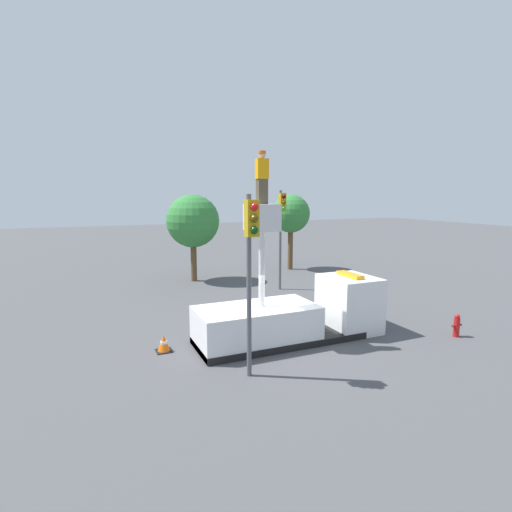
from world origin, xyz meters
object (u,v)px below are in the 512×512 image
object	(u,v)px
bucket_truck	(292,315)
tree_left_bg	(193,221)
worker	(262,178)
traffic_light_across	(282,220)
tree_right_bg	(291,214)
traffic_light_pole	(251,250)
traffic_cone_rear	(164,344)
fire_hydrant	(457,326)

from	to	relation	value
bucket_truck	tree_left_bg	world-z (taller)	tree_left_bg
worker	traffic_light_across	distance (m)	8.46
traffic_light_across	tree_left_bg	distance (m)	5.69
tree_right_bg	worker	bearing A→B (deg)	-122.36
traffic_light_pole	tree_right_bg	size ratio (longest dim) A/B	1.00
traffic_cone_rear	worker	bearing A→B (deg)	-11.52
traffic_cone_rear	fire_hydrant	bearing A→B (deg)	-15.92
traffic_light_pole	tree_left_bg	distance (m)	13.63
traffic_light_across	tree_right_bg	world-z (taller)	traffic_light_across
fire_hydrant	traffic_cone_rear	size ratio (longest dim) A/B	1.51
traffic_cone_rear	tree_right_bg	xyz separation A→B (m)	(11.10, 11.61, 3.62)
traffic_light_pole	traffic_cone_rear	world-z (taller)	traffic_light_pole
traffic_light_pole	traffic_light_across	bearing A→B (deg)	58.38
traffic_light_pole	tree_left_bg	xyz separation A→B (m)	(1.89, 13.50, -0.07)
bucket_truck	worker	bearing A→B (deg)	180.00
traffic_light_across	traffic_cone_rear	bearing A→B (deg)	-140.50
fire_hydrant	tree_left_bg	size ratio (longest dim) A/B	0.16
traffic_light_pole	tree_left_bg	world-z (taller)	tree_left_bg
traffic_light_pole	traffic_light_across	xyz separation A→B (m)	(5.72, 9.30, 0.15)
tree_left_bg	tree_right_bg	bearing A→B (deg)	8.53
traffic_light_pole	fire_hydrant	size ratio (longest dim) A/B	6.09
bucket_truck	tree_right_bg	xyz separation A→B (m)	(6.55, 12.29, 3.00)
traffic_light_across	tree_right_bg	size ratio (longest dim) A/B	1.04
bucket_truck	tree_right_bg	size ratio (longest dim) A/B	1.32
tree_right_bg	traffic_cone_rear	bearing A→B (deg)	-133.72
bucket_truck	worker	size ratio (longest dim) A/B	3.99
traffic_light_pole	tree_right_bg	distance (m)	17.23
fire_hydrant	tree_left_bg	bearing A→B (deg)	115.54
bucket_truck	tree_left_bg	size ratio (longest dim) A/B	1.32
bucket_truck	tree_left_bg	bearing A→B (deg)	93.66
tree_left_bg	worker	bearing A→B (deg)	-92.64
traffic_light_across	traffic_light_pole	bearing A→B (deg)	-121.62
traffic_light_across	traffic_cone_rear	distance (m)	10.56
tree_right_bg	tree_left_bg	bearing A→B (deg)	-171.47
traffic_light_across	tree_left_bg	size ratio (longest dim) A/B	1.04
bucket_truck	traffic_light_pole	distance (m)	4.49
tree_left_bg	tree_right_bg	xyz separation A→B (m)	(7.27, 1.09, 0.24)
fire_hydrant	tree_left_bg	distance (m)	15.25
traffic_light_pole	fire_hydrant	world-z (taller)	traffic_light_pole
worker	traffic_light_across	xyz separation A→B (m)	(4.35, 6.99, -1.93)
worker	fire_hydrant	xyz separation A→B (m)	(6.94, -2.25, -5.37)
worker	tree_right_bg	size ratio (longest dim) A/B	0.33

